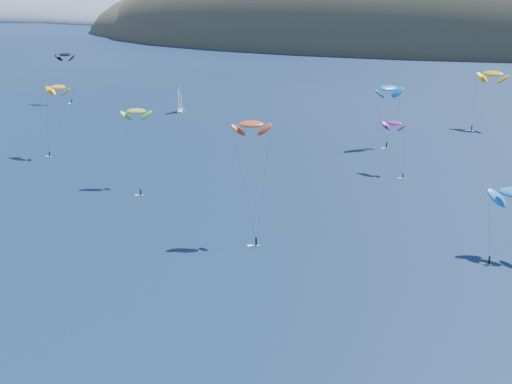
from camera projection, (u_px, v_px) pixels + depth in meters
The scene contains 10 objects.
island at pixel (460, 54), 586.97m from camera, with size 730.00×300.00×210.00m.
headland at pixel (67, 20), 894.44m from camera, with size 460.00×250.00×60.00m.
sailboat at pixel (180, 110), 282.96m from camera, with size 8.65×7.84×10.32m.
kitesurfer_1 at pixel (58, 87), 212.39m from camera, with size 8.80×8.29×22.50m.
kitesurfer_3 at pixel (136, 111), 182.45m from camera, with size 10.59×14.36×21.02m.
kitesurfer_4 at pixel (389, 88), 222.62m from camera, with size 10.53×10.39×21.20m.
kitesurfer_6 at pixel (394, 123), 194.94m from camera, with size 8.49×10.79×15.38m.
kitesurfer_9 at pixel (251, 124), 143.35m from camera, with size 8.47×9.74×25.75m.
kitesurfer_11 at pixel (493, 74), 250.05m from camera, with size 12.30×14.41×22.08m.
kitesurfer_12 at pixel (65, 55), 299.06m from camera, with size 9.05×6.20×22.49m.
Camera 1 is at (55.92, -55.46, 52.56)m, focal length 50.00 mm.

